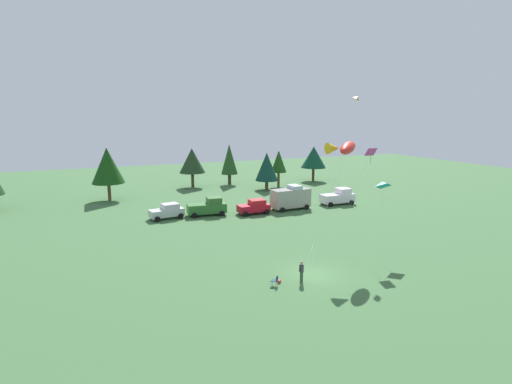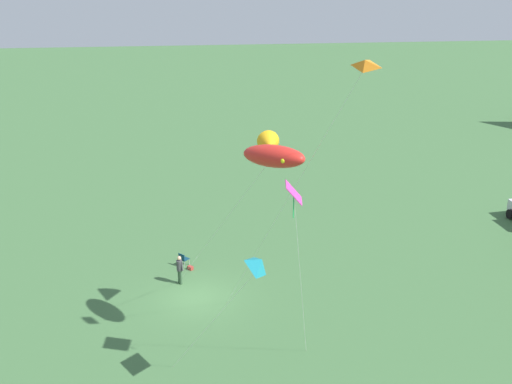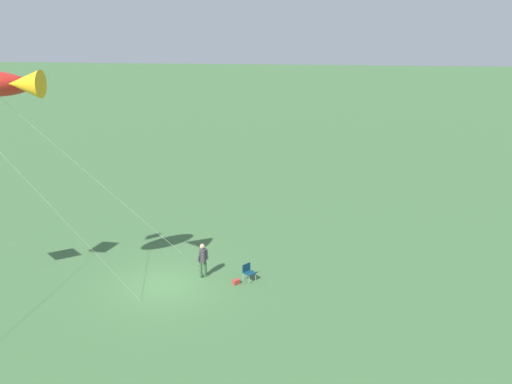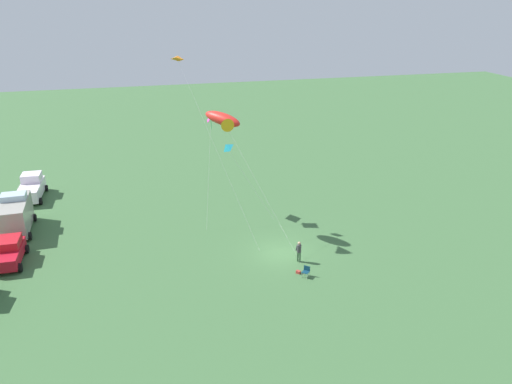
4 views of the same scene
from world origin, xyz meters
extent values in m
plane|color=#3D673A|center=(0.00, 0.00, 0.00)|extent=(160.00, 160.00, 0.00)
cylinder|color=#355437|center=(-1.78, -0.98, 0.42)|extent=(0.14, 0.14, 0.85)
cylinder|color=#355437|center=(-1.59, -0.87, 0.42)|extent=(0.14, 0.14, 0.85)
cylinder|color=#3A393D|center=(-1.69, -0.92, 1.16)|extent=(0.46, 0.46, 0.62)
sphere|color=tan|center=(-1.69, -0.92, 1.62)|extent=(0.24, 0.24, 0.24)
cylinder|color=#3A393D|center=(-1.89, -0.97, 1.19)|extent=(0.15, 0.14, 0.55)
cylinder|color=#3A393D|center=(-1.54, -0.77, 1.19)|extent=(0.22, 0.18, 0.56)
cube|color=#0E344A|center=(-3.95, -0.69, 0.42)|extent=(0.68, 0.68, 0.04)
cube|color=#0E344A|center=(-3.79, -0.84, 0.62)|extent=(0.36, 0.38, 0.40)
cylinder|color=#A5A8AD|center=(-4.24, -0.70, 0.21)|extent=(0.03, 0.03, 0.42)
cylinder|color=#A5A8AD|center=(-3.96, -0.39, 0.21)|extent=(0.03, 0.03, 0.42)
cylinder|color=#A5A8AD|center=(-3.94, -0.98, 0.21)|extent=(0.03, 0.03, 0.42)
cylinder|color=#A5A8AD|center=(-3.65, -0.68, 0.21)|extent=(0.03, 0.03, 0.42)
cube|color=#A6342C|center=(-3.34, -0.33, 0.11)|extent=(0.39, 0.38, 0.22)
cube|color=#B6BDBD|center=(-7.55, 22.98, 0.79)|extent=(4.42, 2.40, 0.90)
cube|color=silver|center=(-7.05, 23.06, 1.56)|extent=(2.22, 1.93, 0.65)
cylinder|color=black|center=(-6.20, 24.19, 0.34)|extent=(0.71, 0.32, 0.68)
cylinder|color=black|center=(-5.91, 22.23, 0.34)|extent=(0.71, 0.32, 0.68)
cylinder|color=black|center=(-9.19, 23.74, 0.34)|extent=(0.71, 0.32, 0.68)
cylinder|color=black|center=(-8.90, 21.78, 0.34)|extent=(0.71, 0.32, 0.68)
cube|color=#2D6629|center=(-2.38, 22.66, 0.94)|extent=(5.17, 2.47, 1.20)
cube|color=#305C24|center=(-1.39, 22.57, 1.94)|extent=(1.97, 2.00, 0.80)
cylinder|color=black|center=(-0.49, 23.58, 0.34)|extent=(0.70, 0.28, 0.68)
cylinder|color=black|center=(-0.70, 21.41, 0.34)|extent=(0.70, 0.28, 0.68)
cylinder|color=black|center=(-4.07, 23.92, 0.34)|extent=(0.70, 0.28, 0.68)
cylinder|color=black|center=(-4.28, 21.75, 0.34)|extent=(0.70, 0.28, 0.68)
cube|color=red|center=(3.54, 20.92, 0.79)|extent=(4.21, 1.82, 0.90)
cube|color=red|center=(4.05, 20.92, 1.56)|extent=(2.01, 1.66, 0.65)
cylinder|color=black|center=(5.06, 21.90, 0.34)|extent=(0.68, 0.22, 0.68)
cylinder|color=black|center=(5.05, 19.92, 0.34)|extent=(0.68, 0.22, 0.68)
cylinder|color=black|center=(2.04, 21.92, 0.34)|extent=(0.68, 0.22, 0.68)
cylinder|color=black|center=(2.03, 19.94, 0.34)|extent=(0.68, 0.22, 0.68)
cube|color=#A09C92|center=(9.32, 21.35, 1.59)|extent=(5.49, 2.43, 2.50)
cube|color=silver|center=(9.97, 21.38, 3.09)|extent=(1.49, 2.08, 0.50)
cylinder|color=black|center=(11.22, 22.62, 0.34)|extent=(0.69, 0.25, 0.68)
cylinder|color=black|center=(11.32, 20.24, 0.34)|extent=(0.69, 0.25, 0.68)
cylinder|color=black|center=(7.33, 22.45, 0.34)|extent=(0.69, 0.25, 0.68)
cylinder|color=black|center=(7.43, 20.07, 0.34)|extent=(0.69, 0.25, 0.68)
cube|color=white|center=(17.09, 21.33, 0.94)|extent=(5.05, 2.12, 1.20)
cube|color=white|center=(18.09, 21.30, 1.94)|extent=(1.84, 1.88, 0.80)
cylinder|color=black|center=(18.92, 22.37, 0.34)|extent=(0.68, 0.24, 0.68)
cylinder|color=black|center=(18.87, 20.19, 0.34)|extent=(0.68, 0.24, 0.68)
cylinder|color=black|center=(15.32, 22.46, 0.34)|extent=(0.68, 0.24, 0.68)
cylinder|color=black|center=(15.27, 20.28, 0.34)|extent=(0.68, 0.24, 0.68)
cylinder|color=brown|center=(-13.43, 37.49, 1.35)|extent=(0.48, 0.48, 2.70)
cone|color=#144111|center=(-13.43, 37.49, 5.40)|extent=(4.84, 4.84, 5.41)
cylinder|color=#434028|center=(1.21, 43.62, 1.33)|extent=(0.54, 0.54, 2.67)
cone|color=#1E371D|center=(1.21, 43.62, 4.88)|extent=(4.65, 4.65, 4.42)
cylinder|color=#43362C|center=(8.27, 43.52, 1.02)|extent=(0.62, 0.62, 2.04)
cone|color=#21481D|center=(8.27, 43.52, 4.84)|extent=(3.09, 3.09, 5.59)
cylinder|color=brown|center=(12.52, 36.10, 0.82)|extent=(0.56, 0.56, 1.65)
cone|color=#0F362B|center=(12.52, 36.10, 4.08)|extent=(4.00, 4.00, 4.86)
cylinder|color=#52411D|center=(15.89, 38.19, 1.33)|extent=(0.47, 0.47, 2.65)
cone|color=#1D4817|center=(15.89, 38.19, 4.66)|extent=(2.85, 2.85, 4.00)
cylinder|color=#50301F|center=(25.01, 41.00, 1.34)|extent=(0.51, 0.51, 2.67)
cone|color=#104029|center=(25.01, 41.00, 4.76)|extent=(4.91, 4.91, 4.18)
ellipsoid|color=red|center=(5.48, 3.55, 9.98)|extent=(3.46, 3.24, 1.45)
cone|color=gold|center=(3.91, 3.55, 9.98)|extent=(1.22, 1.04, 1.04)
sphere|color=yellow|center=(6.44, 3.87, 10.09)|extent=(0.25, 0.25, 0.25)
cylinder|color=silver|center=(1.79, 1.27, 4.99)|extent=(7.40, 4.59, 9.98)
cylinder|color=#4C3823|center=(-1.90, -1.02, 0.00)|extent=(0.04, 0.04, 0.01)
pyramid|color=teal|center=(8.92, 2.72, 6.51)|extent=(1.39, 0.99, 0.87)
cylinder|color=silver|center=(7.64, 0.69, 3.16)|extent=(2.56, 3.79, 6.32)
cylinder|color=#4C3823|center=(6.37, -1.20, 0.00)|extent=(0.04, 0.04, 0.01)
cube|color=#D4389E|center=(8.52, 4.03, 9.45)|extent=(1.06, 0.77, 0.77)
cylinder|color=green|center=(8.52, 4.03, 8.85)|extent=(0.04, 0.04, 0.99)
cylinder|color=silver|center=(7.07, 4.63, 4.73)|extent=(2.92, 1.22, 9.45)
cylinder|color=#4C3823|center=(5.62, 5.23, 0.00)|extent=(0.04, 0.04, 0.01)
pyramid|color=orange|center=(8.63, 6.59, 14.56)|extent=(1.02, 1.10, 0.55)
cylinder|color=silver|center=(4.65, 4.13, 7.22)|extent=(7.83, 5.03, 14.43)
cylinder|color=#4C3823|center=(0.74, 1.62, 0.00)|extent=(0.04, 0.04, 0.01)
camera|label=1|loc=(-16.66, -26.49, 12.89)|focal=28.00mm
camera|label=2|loc=(34.62, 0.14, 19.87)|focal=50.00mm
camera|label=3|loc=(-6.03, 24.78, 13.49)|focal=42.00mm
camera|label=4|loc=(-33.98, 10.67, 19.75)|focal=35.00mm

